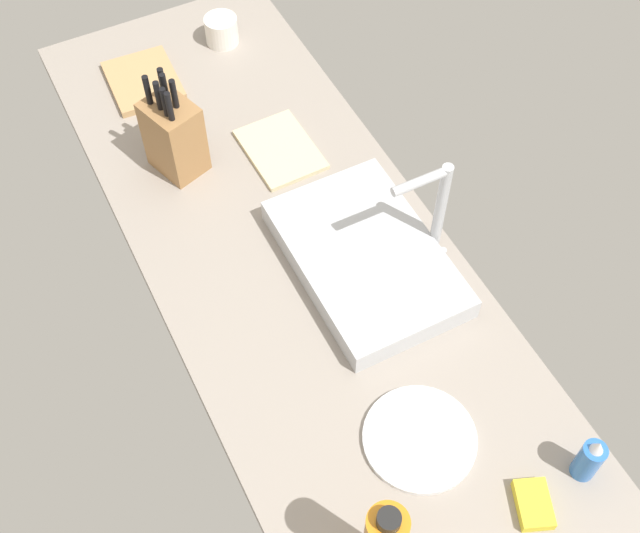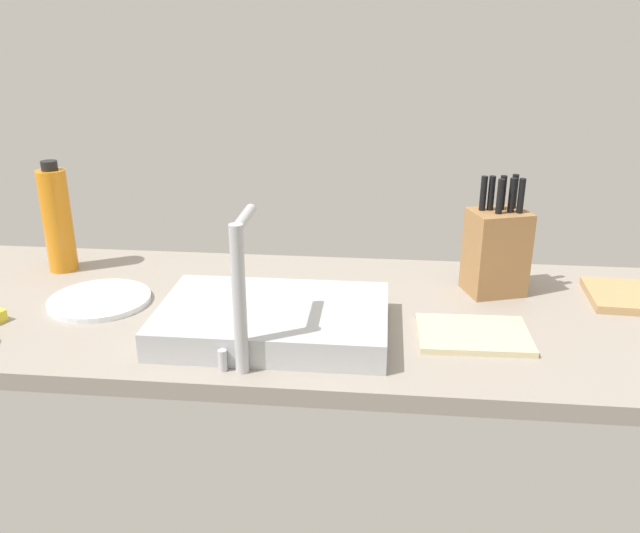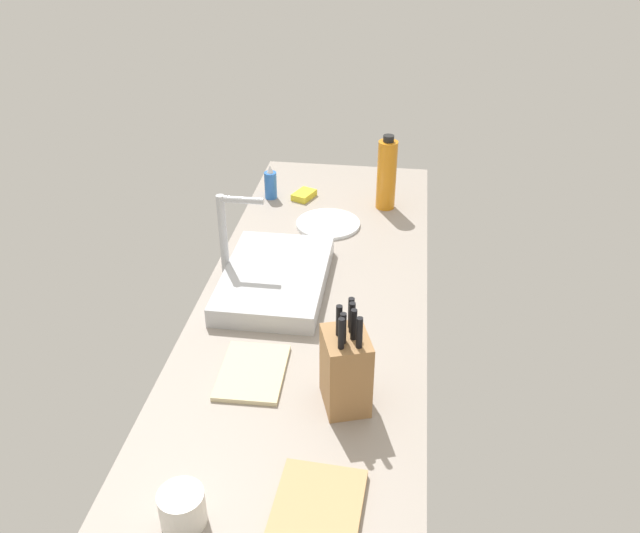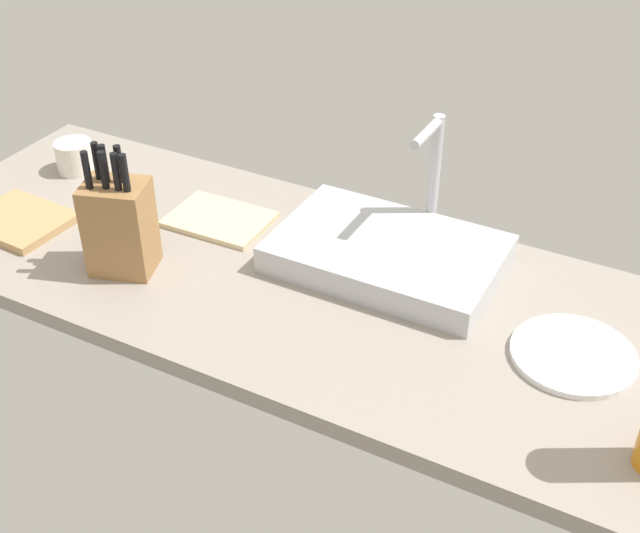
{
  "view_description": "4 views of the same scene",
  "coord_description": "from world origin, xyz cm",
  "px_view_note": "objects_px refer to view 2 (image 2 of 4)",
  "views": [
    {
      "loc": [
        91.18,
        -43.69,
        149.85
      ],
      "look_at": [
        5.64,
        0.1,
        12.3
      ],
      "focal_mm": 45.85,
      "sensor_mm": 36.0,
      "label": 1
    },
    {
      "loc": [
        -16.46,
        126.92,
        62.46
      ],
      "look_at": [
        -3.45,
        -1.31,
        12.78
      ],
      "focal_mm": 36.87,
      "sensor_mm": 36.0,
      "label": 2
    },
    {
      "loc": [
        -157.68,
        -23.55,
        111.42
      ],
      "look_at": [
        3.59,
        -1.45,
        12.09
      ],
      "focal_mm": 37.76,
      "sensor_mm": 36.0,
      "label": 3
    },
    {
      "loc": [
        57.89,
        -116.87,
        99.81
      ],
      "look_at": [
        -2.33,
        -4.07,
        10.78
      ],
      "focal_mm": 46.99,
      "sensor_mm": 36.0,
      "label": 4
    }
  ],
  "objects_px": {
    "dish_towel": "(473,334)",
    "water_bottle": "(57,220)",
    "knife_block": "(496,250)",
    "sink_basin": "(273,320)",
    "dinner_plate": "(100,300)",
    "faucet": "(240,285)",
    "cutting_board": "(637,297)"
  },
  "relations": [
    {
      "from": "knife_block",
      "to": "sink_basin",
      "type": "bearing_deg",
      "value": 10.49
    },
    {
      "from": "knife_block",
      "to": "cutting_board",
      "type": "relative_size",
      "value": 1.29
    },
    {
      "from": "knife_block",
      "to": "water_bottle",
      "type": "distance_m",
      "value": 1.03
    },
    {
      "from": "water_bottle",
      "to": "dish_towel",
      "type": "height_order",
      "value": "water_bottle"
    },
    {
      "from": "cutting_board",
      "to": "dish_towel",
      "type": "xyz_separation_m",
      "value": [
        0.38,
        0.21,
        -0.0
      ]
    },
    {
      "from": "water_bottle",
      "to": "dish_towel",
      "type": "distance_m",
      "value": 1.01
    },
    {
      "from": "cutting_board",
      "to": "water_bottle",
      "type": "bearing_deg",
      "value": -2.46
    },
    {
      "from": "knife_block",
      "to": "water_bottle",
      "type": "relative_size",
      "value": 0.98
    },
    {
      "from": "sink_basin",
      "to": "water_bottle",
      "type": "xyz_separation_m",
      "value": [
        0.57,
        -0.29,
        0.1
      ]
    },
    {
      "from": "dinner_plate",
      "to": "dish_towel",
      "type": "bearing_deg",
      "value": 173.85
    },
    {
      "from": "faucet",
      "to": "knife_block",
      "type": "height_order",
      "value": "faucet"
    },
    {
      "from": "knife_block",
      "to": "cutting_board",
      "type": "distance_m",
      "value": 0.32
    },
    {
      "from": "water_bottle",
      "to": "cutting_board",
      "type": "bearing_deg",
      "value": 177.54
    },
    {
      "from": "dinner_plate",
      "to": "dish_towel",
      "type": "height_order",
      "value": "same"
    },
    {
      "from": "faucet",
      "to": "sink_basin",
      "type": "bearing_deg",
      "value": -102.5
    },
    {
      "from": "knife_block",
      "to": "dish_towel",
      "type": "xyz_separation_m",
      "value": [
        0.07,
        0.23,
        -0.09
      ]
    },
    {
      "from": "sink_basin",
      "to": "faucet",
      "type": "xyz_separation_m",
      "value": [
        0.03,
        0.14,
        0.13
      ]
    },
    {
      "from": "sink_basin",
      "to": "dish_towel",
      "type": "bearing_deg",
      "value": -177.14
    },
    {
      "from": "knife_block",
      "to": "faucet",
      "type": "bearing_deg",
      "value": 20.34
    },
    {
      "from": "faucet",
      "to": "dish_towel",
      "type": "distance_m",
      "value": 0.48
    },
    {
      "from": "sink_basin",
      "to": "cutting_board",
      "type": "distance_m",
      "value": 0.8
    },
    {
      "from": "dish_towel",
      "to": "water_bottle",
      "type": "bearing_deg",
      "value": -15.69
    },
    {
      "from": "cutting_board",
      "to": "water_bottle",
      "type": "distance_m",
      "value": 1.35
    },
    {
      "from": "faucet",
      "to": "dish_towel",
      "type": "xyz_separation_m",
      "value": [
        -0.42,
        -0.16,
        -0.15
      ]
    },
    {
      "from": "sink_basin",
      "to": "cutting_board",
      "type": "height_order",
      "value": "sink_basin"
    },
    {
      "from": "sink_basin",
      "to": "knife_block",
      "type": "bearing_deg",
      "value": -151.14
    },
    {
      "from": "water_bottle",
      "to": "dinner_plate",
      "type": "relative_size",
      "value": 1.24
    },
    {
      "from": "dish_towel",
      "to": "sink_basin",
      "type": "bearing_deg",
      "value": 2.86
    },
    {
      "from": "faucet",
      "to": "cutting_board",
      "type": "height_order",
      "value": "faucet"
    },
    {
      "from": "dish_towel",
      "to": "knife_block",
      "type": "bearing_deg",
      "value": -106.49
    },
    {
      "from": "faucet",
      "to": "dinner_plate",
      "type": "xyz_separation_m",
      "value": [
        0.37,
        -0.25,
        -0.15
      ]
    },
    {
      "from": "sink_basin",
      "to": "dinner_plate",
      "type": "xyz_separation_m",
      "value": [
        0.4,
        -0.1,
        -0.02
      ]
    }
  ]
}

